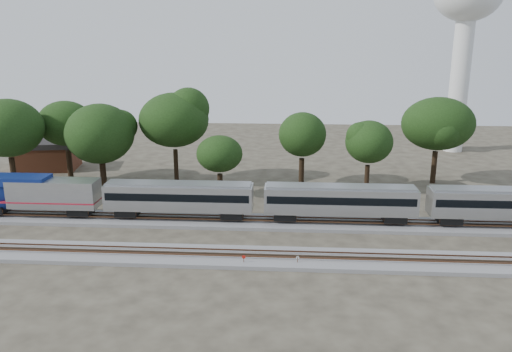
# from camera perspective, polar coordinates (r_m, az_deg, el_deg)

# --- Properties ---
(ground) EXTENTS (160.00, 160.00, 0.00)m
(ground) POSITION_cam_1_polar(r_m,az_deg,el_deg) (53.78, -4.01, -7.60)
(ground) COLOR #383328
(ground) RESTS_ON ground
(track_far) EXTENTS (160.00, 5.00, 0.73)m
(track_far) POSITION_cam_1_polar(r_m,az_deg,el_deg) (59.24, -3.23, -5.18)
(track_far) COLOR slate
(track_far) RESTS_ON ground
(track_near) EXTENTS (160.00, 5.00, 0.73)m
(track_near) POSITION_cam_1_polar(r_m,az_deg,el_deg) (50.07, -4.63, -9.15)
(track_near) COLOR slate
(track_near) RESTS_ON ground
(train) EXTENTS (108.99, 3.11, 4.59)m
(train) POSITION_cam_1_polar(r_m,az_deg,el_deg) (59.90, 18.66, -2.73)
(train) COLOR #B1B4B9
(train) RESTS_ON ground
(switch_stand_red) EXTENTS (0.35, 0.07, 1.10)m
(switch_stand_red) POSITION_cam_1_polar(r_m,az_deg,el_deg) (48.13, -1.41, -9.49)
(switch_stand_red) COLOR #512D19
(switch_stand_red) RESTS_ON ground
(switch_stand_white) EXTENTS (0.33, 0.12, 1.04)m
(switch_stand_white) POSITION_cam_1_polar(r_m,az_deg,el_deg) (48.27, 4.77, -9.51)
(switch_stand_white) COLOR #512D19
(switch_stand_white) RESTS_ON ground
(switch_lever) EXTENTS (0.58, 0.46, 0.30)m
(switch_lever) POSITION_cam_1_polar(r_m,az_deg,el_deg) (48.52, 5.07, -10.05)
(switch_lever) COLOR #512D19
(switch_lever) RESTS_ON ground
(water_tower) EXTENTS (12.52, 12.52, 34.67)m
(water_tower) POSITION_cam_1_polar(r_m,az_deg,el_deg) (103.54, 22.93, 16.74)
(water_tower) COLOR silver
(water_tower) RESTS_ON ground
(brick_building) EXTENTS (10.95, 8.58, 4.75)m
(brick_building) POSITION_cam_1_polar(r_m,az_deg,el_deg) (90.62, -22.81, 2.25)
(brick_building) COLOR brown
(brick_building) RESTS_ON ground
(tree_0) EXTENTS (9.35, 9.35, 13.18)m
(tree_0) POSITION_cam_1_polar(r_m,az_deg,el_deg) (77.17, -26.53, 4.92)
(tree_0) COLOR black
(tree_0) RESTS_ON ground
(tree_1) EXTENTS (9.02, 9.02, 12.72)m
(tree_1) POSITION_cam_1_polar(r_m,az_deg,el_deg) (80.36, -20.93, 5.63)
(tree_1) COLOR black
(tree_1) RESTS_ON ground
(tree_2) EXTENTS (8.29, 8.29, 11.69)m
(tree_2) POSITION_cam_1_polar(r_m,az_deg,el_deg) (73.98, -17.41, 4.63)
(tree_2) COLOR black
(tree_2) RESTS_ON ground
(tree_3) EXTENTS (9.77, 9.77, 13.78)m
(tree_3) POSITION_cam_1_polar(r_m,az_deg,el_deg) (74.51, -9.34, 6.33)
(tree_3) COLOR black
(tree_3) RESTS_ON ground
(tree_4) EXTENTS (6.20, 6.20, 8.75)m
(tree_4) POSITION_cam_1_polar(r_m,az_deg,el_deg) (67.45, -4.19, 2.53)
(tree_4) COLOR black
(tree_4) RESTS_ON ground
(tree_5) EXTENTS (7.84, 7.84, 11.06)m
(tree_5) POSITION_cam_1_polar(r_m,az_deg,el_deg) (72.79, 5.32, 4.74)
(tree_5) COLOR black
(tree_5) RESTS_ON ground
(tree_6) EXTENTS (7.40, 7.40, 10.43)m
(tree_6) POSITION_cam_1_polar(r_m,az_deg,el_deg) (71.10, 12.79, 3.81)
(tree_6) COLOR black
(tree_6) RESTS_ON ground
(tree_7) EXTENTS (9.17, 9.17, 12.93)m
(tree_7) POSITION_cam_1_polar(r_m,az_deg,el_deg) (78.51, 20.08, 5.62)
(tree_7) COLOR black
(tree_7) RESTS_ON ground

